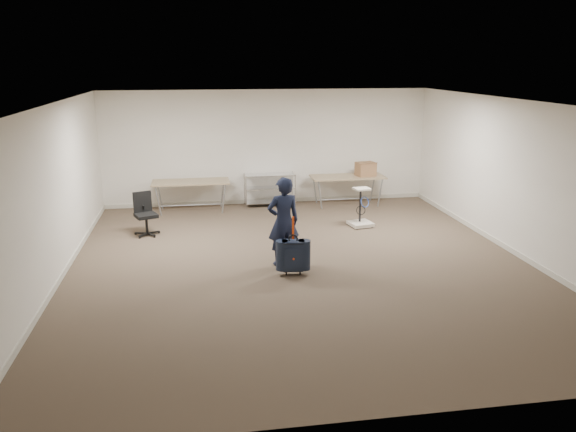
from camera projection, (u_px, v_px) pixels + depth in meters
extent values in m
plane|color=#3F3326|center=(300.00, 264.00, 9.90)|extent=(9.00, 9.00, 0.00)
plane|color=silver|center=(268.00, 147.00, 13.80)|extent=(8.00, 0.00, 8.00)
plane|color=silver|center=(388.00, 289.00, 5.24)|extent=(8.00, 0.00, 8.00)
plane|color=silver|center=(53.00, 195.00, 8.91)|extent=(0.00, 9.00, 9.00)
plane|color=silver|center=(518.00, 179.00, 10.14)|extent=(0.00, 9.00, 9.00)
plane|color=silver|center=(301.00, 102.00, 9.15)|extent=(8.00, 8.00, 0.00)
cube|color=beige|center=(268.00, 201.00, 14.16)|extent=(8.00, 0.02, 0.10)
cube|color=beige|center=(63.00, 274.00, 9.27)|extent=(0.02, 9.00, 0.10)
cube|color=beige|center=(510.00, 249.00, 10.50)|extent=(0.02, 9.00, 0.10)
cube|color=#927E59|center=(191.00, 182.00, 13.17)|extent=(1.80, 0.75, 0.03)
cylinder|color=#94989D|center=(192.00, 205.00, 13.32)|extent=(1.50, 0.02, 0.02)
cylinder|color=#94989D|center=(158.00, 201.00, 12.87)|extent=(0.13, 0.04, 0.69)
cylinder|color=#94989D|center=(224.00, 199.00, 13.10)|extent=(0.13, 0.04, 0.69)
cylinder|color=#94989D|center=(160.00, 195.00, 13.44)|extent=(0.13, 0.04, 0.69)
cylinder|color=#94989D|center=(223.00, 193.00, 13.67)|extent=(0.13, 0.04, 0.69)
cube|color=#927E59|center=(348.00, 177.00, 13.76)|extent=(1.80, 0.75, 0.03)
cylinder|color=#94989D|center=(347.00, 199.00, 13.91)|extent=(1.50, 0.02, 0.02)
cylinder|color=#94989D|center=(320.00, 195.00, 13.45)|extent=(0.13, 0.04, 0.69)
cylinder|color=#94989D|center=(380.00, 193.00, 13.68)|extent=(0.13, 0.04, 0.69)
cylinder|color=#94989D|center=(315.00, 190.00, 14.02)|extent=(0.13, 0.04, 0.69)
cylinder|color=#94989D|center=(373.00, 188.00, 14.26)|extent=(0.13, 0.04, 0.69)
cylinder|color=silver|center=(246.00, 193.00, 13.48)|extent=(0.02, 0.02, 0.80)
cylinder|color=silver|center=(295.00, 191.00, 13.66)|extent=(0.02, 0.02, 0.80)
cylinder|color=silver|center=(244.00, 189.00, 13.91)|extent=(0.02, 0.02, 0.80)
cylinder|color=silver|center=(292.00, 187.00, 14.09)|extent=(0.02, 0.02, 0.80)
cube|color=silver|center=(270.00, 201.00, 13.87)|extent=(1.20, 0.45, 0.02)
cube|color=silver|center=(270.00, 188.00, 13.77)|extent=(1.20, 0.45, 0.02)
cube|color=silver|center=(269.00, 174.00, 13.68)|extent=(1.20, 0.45, 0.01)
imported|color=black|center=(283.00, 222.00, 9.67)|extent=(0.62, 0.46, 1.56)
cube|color=black|center=(293.00, 255.00, 9.29)|extent=(0.39, 0.25, 0.50)
cube|color=black|center=(293.00, 270.00, 9.38)|extent=(0.34, 0.18, 0.03)
cylinder|color=black|center=(286.00, 273.00, 9.37)|extent=(0.03, 0.07, 0.07)
cylinder|color=black|center=(300.00, 273.00, 9.39)|extent=(0.03, 0.07, 0.07)
torus|color=black|center=(293.00, 239.00, 9.22)|extent=(0.16, 0.04, 0.16)
cube|color=#FC430D|center=(293.00, 228.00, 9.19)|extent=(0.03, 0.01, 0.39)
cylinder|color=black|center=(147.00, 233.00, 11.52)|extent=(0.53, 0.53, 0.08)
cylinder|color=black|center=(147.00, 225.00, 11.47)|extent=(0.05, 0.05, 0.36)
cube|color=black|center=(146.00, 215.00, 11.42)|extent=(0.53, 0.53, 0.07)
cube|color=black|center=(142.00, 202.00, 11.51)|extent=(0.37, 0.19, 0.43)
cube|color=beige|center=(361.00, 224.00, 12.14)|extent=(0.54, 0.54, 0.07)
cylinder|color=black|center=(355.00, 228.00, 11.94)|extent=(0.06, 0.06, 0.04)
cylinder|color=black|center=(361.00, 205.00, 12.07)|extent=(0.05, 0.05, 0.74)
cube|color=beige|center=(362.00, 189.00, 11.93)|extent=(0.37, 0.33, 0.04)
torus|color=#2246AC|center=(364.00, 202.00, 11.94)|extent=(0.25, 0.14, 0.23)
cube|color=#9E8449|center=(366.00, 169.00, 13.75)|extent=(0.50, 0.42, 0.33)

